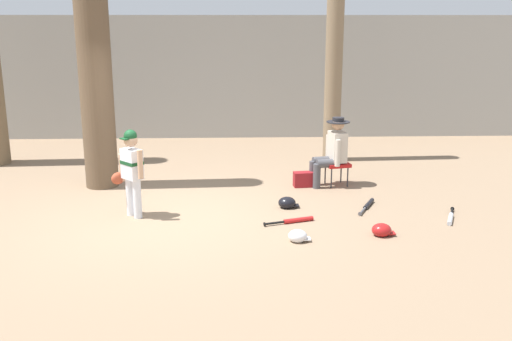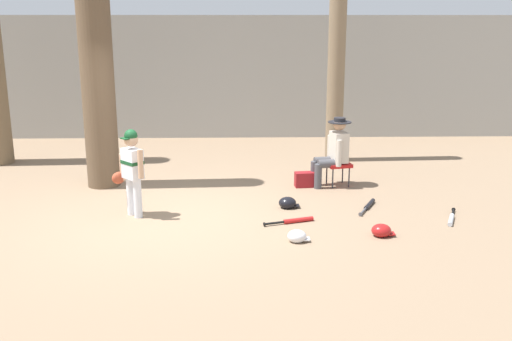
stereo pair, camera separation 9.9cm
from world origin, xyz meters
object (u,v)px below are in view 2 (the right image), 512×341
batting_helmet_red (381,231)px  batting_helmet_black (288,203)px  bat_red_barrel (295,221)px  batting_helmet_white (297,236)px  tree_near_player (96,51)px  young_ballplayer (131,167)px  folding_stool (338,165)px  bat_black_composite (369,205)px  bat_aluminum_silver (451,219)px  handbag_beside_stool (305,179)px  tree_behind_spectator (337,33)px  seated_spectator (333,150)px

batting_helmet_red → batting_helmet_black: (-1.17, 1.25, 0.00)m
bat_red_barrel → batting_helmet_white: size_ratio=2.50×
bat_red_barrel → batting_helmet_white: batting_helmet_white is taller
tree_near_player → young_ballplayer: (0.81, -1.67, -1.58)m
folding_stool → bat_black_composite: size_ratio=0.66×
bat_black_composite → young_ballplayer: bearing=-175.0°
young_ballplayer → folding_stool: 3.65m
bat_aluminum_silver → batting_helmet_white: size_ratio=2.35×
batting_helmet_black → bat_aluminum_silver: bearing=-15.7°
bat_black_composite → batting_helmet_red: (-0.09, -1.23, 0.04)m
young_ballplayer → bat_black_composite: young_ballplayer is taller
young_ballplayer → bat_red_barrel: (2.36, -0.37, -0.71)m
bat_black_composite → bat_aluminum_silver: size_ratio=1.03×
batting_helmet_red → batting_helmet_black: batting_helmet_black is taller
handbag_beside_stool → bat_black_composite: handbag_beside_stool is taller
bat_black_composite → batting_helmet_black: batting_helmet_black is taller
bat_black_composite → batting_helmet_white: bearing=-131.5°
young_ballplayer → folding_stool: (3.28, 1.56, -0.38)m
tree_near_player → handbag_beside_stool: 4.14m
tree_behind_spectator → young_ballplayer: bearing=-135.3°
batting_helmet_red → batting_helmet_black: bearing=133.2°
batting_helmet_black → bat_red_barrel: bearing=-86.0°
seated_spectator → folding_stool: bearing=12.1°
bat_red_barrel → batting_helmet_black: 0.69m
young_ballplayer → bat_black_composite: 3.65m
handbag_beside_stool → folding_stool: bearing=7.3°
seated_spectator → bat_black_composite: seated_spectator is taller
seated_spectator → batting_helmet_black: size_ratio=3.75×
young_ballplayer → bat_black_composite: size_ratio=1.83×
folding_stool → batting_helmet_black: (-0.97, -1.24, -0.28)m
batting_helmet_white → tree_behind_spectator: bearing=75.6°
handbag_beside_stool → batting_helmet_black: size_ratio=1.06×
tree_behind_spectator → batting_helmet_white: size_ratio=18.91×
folding_stool → bat_black_composite: folding_stool is taller
tree_near_player → batting_helmet_white: 4.75m
tree_behind_spectator → handbag_beside_stool: bearing=-112.0°
batting_helmet_red → batting_helmet_white: bearing=-171.7°
tree_near_player → batting_helmet_white: size_ratio=18.88×
tree_near_player → folding_stool: size_ratio=11.75×
tree_behind_spectator → bat_aluminum_silver: size_ratio=8.05×
folding_stool → bat_red_barrel: 2.16m
tree_behind_spectator → batting_helmet_red: (-0.02, -4.38, -2.49)m
batting_helmet_white → bat_red_barrel: bearing=87.5°
bat_aluminum_silver → young_ballplayer: bearing=175.9°
bat_aluminum_silver → batting_helmet_white: 2.43m
young_ballplayer → folding_stool: size_ratio=2.75×
tree_behind_spectator → bat_black_composite: size_ratio=7.83×
tree_near_player → tree_behind_spectator: (4.31, 1.79, 0.25)m
tree_behind_spectator → young_ballplayer: (-3.49, -3.46, -1.83)m
tree_near_player → batting_helmet_red: bearing=-31.2°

